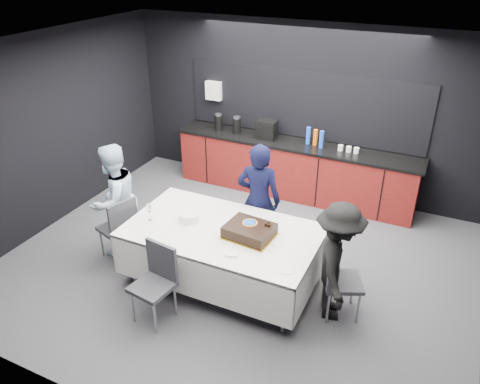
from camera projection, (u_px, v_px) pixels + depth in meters
name	position (u px, v px, depth m)	size (l,w,h in m)	color
ground	(237.00, 264.00, 6.30)	(6.00, 6.00, 0.00)	#48484D
room_shell	(236.00, 134.00, 5.42)	(6.04, 5.04, 2.82)	white
kitchenette	(293.00, 164.00, 7.82)	(4.10, 0.64, 2.05)	#5C100E
party_table	(222.00, 239.00, 5.68)	(2.32, 1.32, 0.78)	#99999E
cake_assembly	(249.00, 231.00, 5.46)	(0.62, 0.52, 0.18)	#E9BD44
plate_stack	(189.00, 217.00, 5.78)	(0.25, 0.25, 0.10)	white
loose_plate_near	(172.00, 240.00, 5.41)	(0.21, 0.21, 0.01)	white
loose_plate_right_a	(278.00, 242.00, 5.38)	(0.20, 0.20, 0.01)	white
loose_plate_right_b	(286.00, 270.00, 4.93)	(0.18, 0.18, 0.01)	white
loose_plate_far	(245.00, 216.00, 5.89)	(0.19, 0.19, 0.01)	white
fork_pile	(231.00, 254.00, 5.16)	(0.16, 0.10, 0.02)	white
champagne_flute	(149.00, 209.00, 5.73)	(0.06, 0.06, 0.22)	white
chair_left	(120.00, 225.00, 6.16)	(0.53, 0.53, 0.92)	#313136
chair_right	(336.00, 276.00, 5.23)	(0.56, 0.56, 0.92)	#313136
chair_near	(156.00, 277.00, 5.21)	(0.48, 0.48, 0.92)	#313136
person_center	(259.00, 200.00, 6.19)	(0.59, 0.39, 1.61)	black
person_left	(114.00, 200.00, 6.24)	(0.76, 0.59, 1.57)	silver
person_right	(337.00, 262.00, 5.14)	(0.94, 0.54, 1.45)	black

